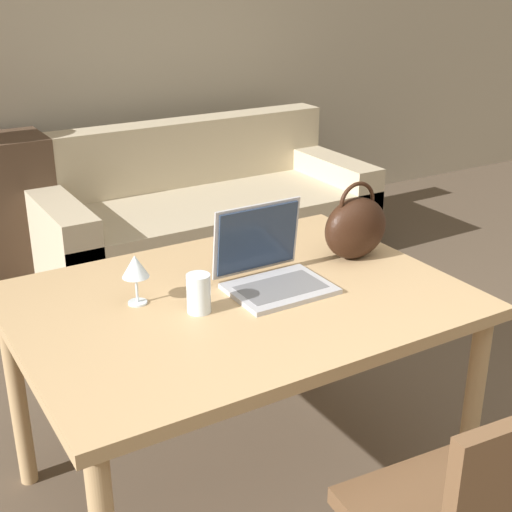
% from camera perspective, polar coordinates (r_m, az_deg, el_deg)
% --- Properties ---
extents(wall_back, '(10.00, 0.06, 2.70)m').
position_cam_1_polar(wall_back, '(4.52, -17.58, 16.80)').
color(wall_back, '#BCB29E').
rests_on(wall_back, ground_plane).
extents(dining_table, '(1.36, 1.00, 0.76)m').
position_cam_1_polar(dining_table, '(2.25, -1.42, -5.06)').
color(dining_table, tan).
rests_on(dining_table, ground_plane).
extents(couch, '(1.99, 0.90, 0.82)m').
position_cam_1_polar(couch, '(4.35, -4.27, 3.11)').
color(couch, '#C1B293').
rests_on(couch, ground_plane).
extents(laptop, '(0.31, 0.28, 0.25)m').
position_cam_1_polar(laptop, '(2.27, 1.05, -0.69)').
color(laptop, '#ADADB2').
rests_on(laptop, dining_table).
extents(drinking_glass, '(0.07, 0.07, 0.12)m').
position_cam_1_polar(drinking_glass, '(2.10, -4.61, -2.99)').
color(drinking_glass, silver).
rests_on(drinking_glass, dining_table).
extents(wine_glass, '(0.08, 0.08, 0.16)m').
position_cam_1_polar(wine_glass, '(2.15, -9.64, -0.94)').
color(wine_glass, silver).
rests_on(wine_glass, dining_table).
extents(handbag, '(0.24, 0.14, 0.28)m').
position_cam_1_polar(handbag, '(2.48, 7.98, 2.30)').
color(handbag, black).
rests_on(handbag, dining_table).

